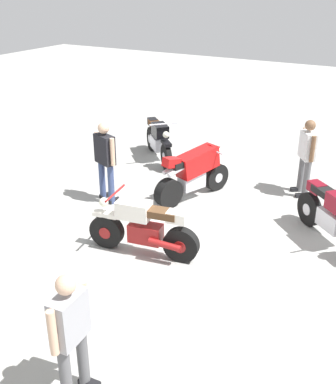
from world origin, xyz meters
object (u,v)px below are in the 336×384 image
(motorcycle_maroon_cruiser, at_px, (334,216))
(motorcycle_cream_vintage, at_px, (143,228))
(person_in_white_shirt, at_px, (307,153))
(person_in_black_shirt, at_px, (105,157))
(person_in_gray_shirt, at_px, (71,331))
(motorcycle_black_cruiser, at_px, (159,140))
(motorcycle_red_sportbike, at_px, (194,172))

(motorcycle_maroon_cruiser, xyz_separation_m, motorcycle_cream_vintage, (1.94, -2.68, -0.03))
(motorcycle_maroon_cruiser, bearing_deg, person_in_white_shirt, 161.72)
(motorcycle_maroon_cruiser, xyz_separation_m, person_in_black_shirt, (0.54, -4.46, 0.45))
(person_in_black_shirt, distance_m, person_in_gray_shirt, 5.09)
(motorcycle_black_cruiser, xyz_separation_m, person_in_gray_shirt, (6.97, 3.04, 0.38))
(motorcycle_maroon_cruiser, relative_size, person_in_white_shirt, 0.98)
(motorcycle_black_cruiser, bearing_deg, motorcycle_cream_vintage, -18.09)
(motorcycle_red_sportbike, xyz_separation_m, motorcycle_black_cruiser, (-1.65, -1.83, -0.07))
(motorcycle_black_cruiser, bearing_deg, person_in_black_shirt, -38.47)
(person_in_white_shirt, bearing_deg, person_in_black_shirt, -0.60)
(person_in_gray_shirt, bearing_deg, motorcycle_black_cruiser, 109.99)
(person_in_white_shirt, bearing_deg, motorcycle_black_cruiser, -39.64)
(motorcycle_maroon_cruiser, height_order, person_in_black_shirt, person_in_black_shirt)
(motorcycle_maroon_cruiser, height_order, person_in_gray_shirt, person_in_gray_shirt)
(motorcycle_red_sportbike, bearing_deg, motorcycle_cream_vintage, -152.40)
(motorcycle_red_sportbike, relative_size, motorcycle_black_cruiser, 1.20)
(motorcycle_maroon_cruiser, xyz_separation_m, motorcycle_red_sportbike, (-0.48, -2.95, 0.07))
(motorcycle_red_sportbike, xyz_separation_m, person_in_white_shirt, (-1.32, 1.96, 0.34))
(motorcycle_cream_vintage, distance_m, motorcycle_black_cruiser, 4.58)
(motorcycle_maroon_cruiser, distance_m, motorcycle_cream_vintage, 3.31)
(motorcycle_red_sportbike, distance_m, motorcycle_black_cruiser, 2.47)
(person_in_black_shirt, relative_size, person_in_gray_shirt, 1.06)
(motorcycle_maroon_cruiser, bearing_deg, person_in_gray_shirt, -67.13)
(motorcycle_maroon_cruiser, xyz_separation_m, motorcycle_black_cruiser, (-2.13, -4.79, 0.00))
(motorcycle_black_cruiser, bearing_deg, motorcycle_maroon_cruiser, 20.59)
(motorcycle_cream_vintage, xyz_separation_m, motorcycle_black_cruiser, (-4.07, -2.11, 0.03))
(motorcycle_red_sportbike, height_order, motorcycle_cream_vintage, motorcycle_red_sportbike)
(motorcycle_maroon_cruiser, distance_m, person_in_gray_shirt, 5.16)
(motorcycle_cream_vintage, height_order, person_in_gray_shirt, person_in_gray_shirt)
(motorcycle_black_cruiser, xyz_separation_m, person_in_white_shirt, (0.33, 3.79, 0.41))
(motorcycle_red_sportbike, height_order, person_in_gray_shirt, person_in_gray_shirt)
(motorcycle_cream_vintage, bearing_deg, motorcycle_black_cruiser, -72.24)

